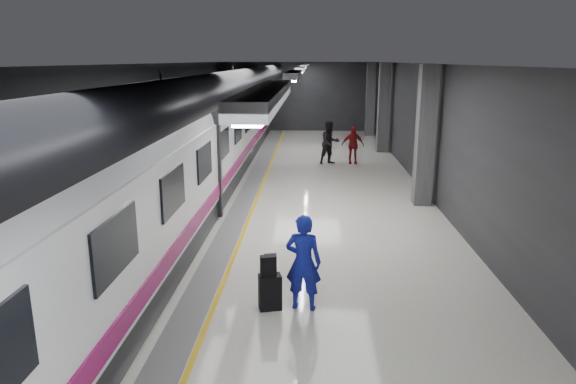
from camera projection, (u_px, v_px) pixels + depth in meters
ground at (280, 220)px, 15.27m from camera, size 40.00×40.00×0.00m
platform_hall at (272, 97)px, 15.32m from camera, size 10.02×40.02×4.51m
train at (169, 151)px, 14.90m from camera, size 3.05×38.00×4.05m
traveler_main at (303, 262)px, 9.64m from camera, size 0.75×0.55×1.88m
suitcase_main at (270, 292)px, 9.75m from camera, size 0.47×0.36×0.69m
shoulder_bag at (268, 266)px, 9.60m from camera, size 0.33×0.23×0.40m
traveler_far_a at (330, 143)px, 23.28m from camera, size 1.20×1.11×1.97m
traveler_far_b at (353, 145)px, 23.40m from camera, size 1.01×0.43×1.72m
suitcase_far at (329, 144)px, 27.47m from camera, size 0.34×0.23×0.47m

